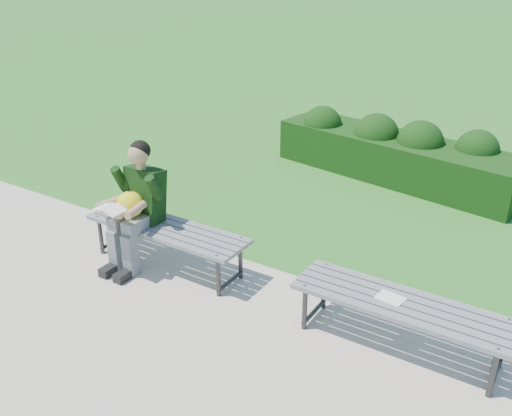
{
  "coord_description": "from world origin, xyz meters",
  "views": [
    {
      "loc": [
        2.45,
        -4.44,
        3.11
      ],
      "look_at": [
        -0.16,
        -0.29,
        0.82
      ],
      "focal_mm": 40.0,
      "sensor_mm": 36.0,
      "label": 1
    }
  ],
  "objects_px": {
    "bench_left": "(167,232)",
    "hedge": "(396,151)",
    "paper_sheet": "(390,298)",
    "bench_right": "(401,308)",
    "seated_boy": "(136,202)"
  },
  "relations": [
    {
      "from": "hedge",
      "to": "bench_left",
      "type": "xyz_separation_m",
      "value": [
        -1.12,
        -3.71,
        0.02
      ]
    },
    {
      "from": "bench_left",
      "to": "paper_sheet",
      "type": "height_order",
      "value": "bench_left"
    },
    {
      "from": "bench_left",
      "to": "hedge",
      "type": "bearing_deg",
      "value": 73.16
    },
    {
      "from": "hedge",
      "to": "paper_sheet",
      "type": "distance_m",
      "value": 3.94
    },
    {
      "from": "hedge",
      "to": "bench_left",
      "type": "height_order",
      "value": "hedge"
    },
    {
      "from": "seated_boy",
      "to": "bench_right",
      "type": "bearing_deg",
      "value": 1.6
    },
    {
      "from": "bench_left",
      "to": "bench_right",
      "type": "distance_m",
      "value": 2.5
    },
    {
      "from": "hedge",
      "to": "bench_right",
      "type": "relative_size",
      "value": 2.04
    },
    {
      "from": "hedge",
      "to": "paper_sheet",
      "type": "xyz_separation_m",
      "value": [
        1.27,
        -3.73,
        0.08
      ]
    },
    {
      "from": "hedge",
      "to": "bench_left",
      "type": "relative_size",
      "value": 2.04
    },
    {
      "from": "hedge",
      "to": "paper_sheet",
      "type": "relative_size",
      "value": 15.15
    },
    {
      "from": "seated_boy",
      "to": "paper_sheet",
      "type": "distance_m",
      "value": 2.71
    },
    {
      "from": "bench_left",
      "to": "paper_sheet",
      "type": "bearing_deg",
      "value": -0.5
    },
    {
      "from": "bench_right",
      "to": "paper_sheet",
      "type": "relative_size",
      "value": 7.43
    },
    {
      "from": "hedge",
      "to": "bench_right",
      "type": "distance_m",
      "value": 3.97
    }
  ]
}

